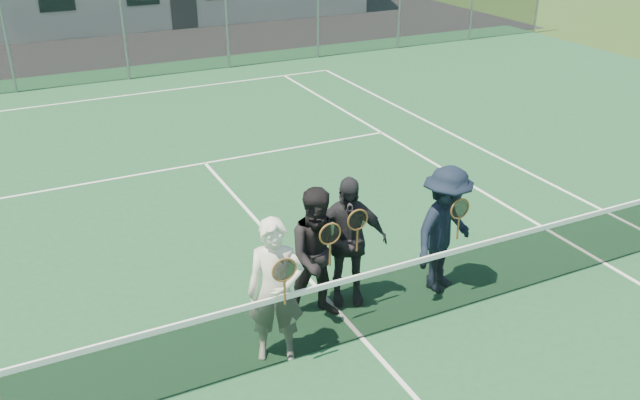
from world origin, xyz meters
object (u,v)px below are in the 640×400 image
at_px(player_a, 276,291).
at_px(player_b, 320,255).
at_px(tennis_net, 363,303).
at_px(player_d, 445,230).
at_px(player_c, 347,241).

bearing_deg(player_a, player_b, 32.19).
relative_size(tennis_net, player_d, 6.49).
height_order(tennis_net, player_d, player_d).
height_order(player_c, player_d, same).
bearing_deg(tennis_net, player_d, 19.53).
bearing_deg(player_c, player_b, -159.40).
relative_size(tennis_net, player_c, 6.49).
height_order(tennis_net, player_b, player_b).
xyz_separation_m(player_b, player_c, (0.47, 0.18, 0.00)).
xyz_separation_m(player_a, player_b, (0.82, 0.51, -0.00)).
xyz_separation_m(player_b, player_d, (1.80, -0.13, -0.00)).
xyz_separation_m(tennis_net, player_c, (0.23, 0.86, 0.38)).
height_order(player_b, player_c, same).
bearing_deg(tennis_net, player_a, 171.20).
bearing_deg(player_d, player_a, -171.59).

